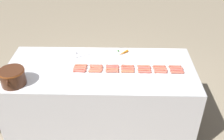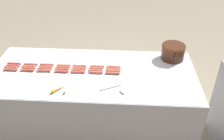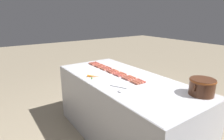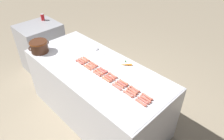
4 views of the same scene
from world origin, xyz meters
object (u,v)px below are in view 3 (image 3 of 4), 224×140
(hot_dog_9, at_px, (107,68))
(hot_dog_26, at_px, (125,78))
(hot_dog_4, at_px, (123,73))
(hot_dog_8, at_px, (100,65))
(hot_dog_11, at_px, (121,74))
(hot_dog_19, at_px, (127,78))
(hot_dog_1, at_px, (103,65))
(hot_dog_3, at_px, (116,70))
(hot_dog_21, at_px, (91,64))
(hot_dog_14, at_px, (93,64))
(hot_dog_22, at_px, (97,66))
(hot_dog_10, at_px, (114,71))
(hot_dog_16, at_px, (104,68))
(hot_dog_17, at_px, (112,71))
(hot_dog_23, at_px, (103,69))
(hot_dog_20, at_px, (137,82))
(hot_dog_24, at_px, (109,72))
(hot_dog_18, at_px, (119,74))
(hot_dog_12, at_px, (130,77))
(hot_dog_15, at_px, (99,66))
(hot_dog_13, at_px, (139,81))
(hot_dog_0, at_px, (97,63))
(carrot, at_px, (93,76))
(hot_dog_7, at_px, (95,63))
(hot_dog_5, at_px, (132,77))
(hot_dog_2, at_px, (109,68))
(hot_dog_6, at_px, (141,81))
(serving_spoon, at_px, (120,90))
(hot_dog_25, at_px, (117,75))
(bean_pot, at_px, (202,86))

(hot_dog_9, relative_size, hot_dog_26, 1.00)
(hot_dog_4, xyz_separation_m, hot_dog_8, (0.04, -0.55, 0.00))
(hot_dog_11, distance_m, hot_dog_19, 0.19)
(hot_dog_1, relative_size, hot_dog_19, 1.00)
(hot_dog_3, distance_m, hot_dog_21, 0.56)
(hot_dog_14, relative_size, hot_dog_22, 1.00)
(hot_dog_10, relative_size, hot_dog_16, 1.00)
(hot_dog_17, height_order, hot_dog_23, same)
(hot_dog_20, distance_m, hot_dog_24, 0.54)
(hot_dog_4, height_order, hot_dog_18, same)
(hot_dog_12, distance_m, hot_dog_18, 0.19)
(hot_dog_4, height_order, hot_dog_15, same)
(hot_dog_13, bearing_deg, hot_dog_18, -83.80)
(hot_dog_11, distance_m, hot_dog_21, 0.72)
(hot_dog_8, xyz_separation_m, hot_dog_10, (-0.00, 0.37, 0.00))
(hot_dog_0, bearing_deg, hot_dog_16, 77.05)
(hot_dog_4, bearing_deg, hot_dog_17, -66.88)
(hot_dog_13, bearing_deg, carrot, -52.75)
(hot_dog_7, relative_size, hot_dog_16, 1.00)
(hot_dog_5, bearing_deg, hot_dog_19, -6.89)
(hot_dog_10, distance_m, hot_dog_20, 0.54)
(hot_dog_11, relative_size, hot_dog_13, 1.00)
(hot_dog_0, xyz_separation_m, hot_dog_15, (0.08, 0.19, 0.00))
(hot_dog_14, distance_m, hot_dog_18, 0.73)
(hot_dog_24, bearing_deg, hot_dog_0, -102.34)
(hot_dog_24, bearing_deg, hot_dog_3, -179.52)
(hot_dog_5, bearing_deg, hot_dog_13, 77.04)
(hot_dog_3, xyz_separation_m, hot_dog_12, (0.03, 0.36, 0.00))
(hot_dog_2, height_order, hot_dog_7, same)
(hot_dog_15, distance_m, hot_dog_19, 0.72)
(hot_dog_6, bearing_deg, hot_dog_20, 0.03)
(hot_dog_5, bearing_deg, hot_dog_18, -66.94)
(hot_dog_17, distance_m, carrot, 0.34)
(hot_dog_8, xyz_separation_m, hot_dog_20, (0.03, 0.92, 0.00))
(hot_dog_16, relative_size, serving_spoon, 0.60)
(hot_dog_11, relative_size, hot_dog_12, 1.00)
(hot_dog_25, distance_m, serving_spoon, 0.52)
(hot_dog_5, height_order, hot_dog_16, same)
(carrot, bearing_deg, hot_dog_22, -125.43)
(hot_dog_12, xyz_separation_m, hot_dog_18, (0.04, -0.18, 0.00))
(hot_dog_1, bearing_deg, hot_dog_5, 90.22)
(hot_dog_2, bearing_deg, serving_spoon, 63.65)
(hot_dog_3, height_order, hot_dog_19, same)
(hot_dog_6, height_order, hot_dog_16, same)
(hot_dog_23, height_order, carrot, carrot)
(hot_dog_2, xyz_separation_m, carrot, (0.42, 0.24, 0.00))
(hot_dog_16, bearing_deg, bean_pot, 102.91)
(hot_dog_10, bearing_deg, hot_dog_16, -77.63)
(carrot, bearing_deg, hot_dog_13, 127.25)
(hot_dog_4, xyz_separation_m, hot_dog_24, (0.12, -0.17, 0.00))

